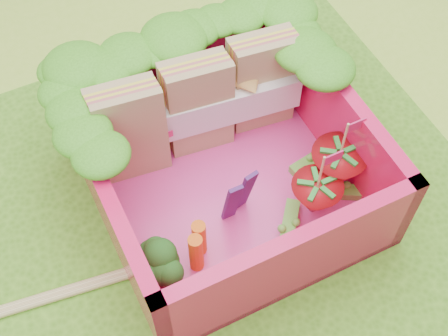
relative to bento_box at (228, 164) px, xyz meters
The scene contains 13 objects.
ground 0.32m from the bento_box, 113.28° to the right, with size 14.00×14.00×0.00m, color #A5D83C.
placemat 0.31m from the bento_box, 113.28° to the right, with size 2.60×2.60×0.03m, color #509220.
bento_floor 0.25m from the bento_box, ahead, with size 1.30×1.30×0.05m, color #E93B96.
bento_box is the anchor object (origin of this frame).
lettuce_ruffle 0.59m from the bento_box, 90.00° to the left, with size 1.43×0.83×0.11m.
sandwich_stack 0.35m from the bento_box, 89.07° to the left, with size 1.10×0.30×0.60m.
broccoli 0.58m from the bento_box, 147.25° to the right, with size 0.31×0.31×0.25m.
carrot_sticks 0.44m from the bento_box, 135.84° to the right, with size 0.12×0.14×0.27m.
purple_wedges 0.18m from the bento_box, 98.78° to the right, with size 0.16×0.06×0.38m.
strawberry_left 0.46m from the bento_box, 45.19° to the right, with size 0.25×0.25×0.49m.
strawberry_right 0.55m from the bento_box, 24.41° to the right, with size 0.28×0.28×0.52m.
snap_peas 0.50m from the bento_box, 31.54° to the right, with size 0.63×0.51×0.05m.
chopsticks 0.96m from the bento_box, 169.48° to the right, with size 2.34×0.36×0.04m.
Camera 1 is at (-0.74, -1.45, 2.85)m, focal length 50.00 mm.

